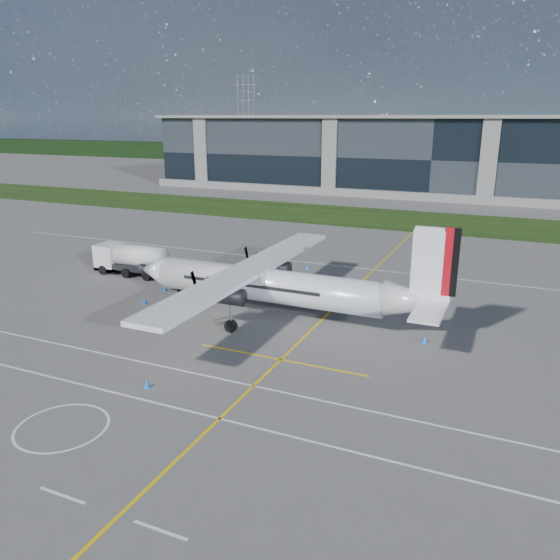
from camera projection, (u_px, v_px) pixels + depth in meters
name	position (u px, v px, depth m)	size (l,w,h in m)	color
ground	(393.00, 229.00, 77.26)	(400.00, 400.00, 0.00)	#5C5A57
grass_strip	(404.00, 220.00, 84.26)	(400.00, 18.00, 0.04)	black
terminal_building	(439.00, 157.00, 110.11)	(120.00, 20.00, 15.00)	black
tree_line	(468.00, 159.00, 163.92)	(400.00, 6.00, 6.00)	black
pylon_west	(246.00, 117.00, 200.33)	(9.00, 4.60, 30.00)	gray
yellow_taxiway_centerline	(352.00, 291.00, 49.84)	(0.20, 70.00, 0.01)	yellow
white_lane_line	(172.00, 407.00, 30.00)	(90.00, 0.15, 0.01)	white
turboprop_aircraft	(278.00, 267.00, 42.19)	(26.56, 27.54, 8.26)	white
fuel_tanker_truck	(127.00, 259.00, 54.96)	(8.26, 2.68, 3.10)	silver
baggage_tug	(194.00, 281.00, 49.64)	(3.20, 1.92, 1.92)	white
ground_crew_person	(238.00, 277.00, 51.08)	(0.77, 0.55, 1.90)	#F25907
safety_cone_portwing	(147.00, 384.00, 32.11)	(0.36, 0.36, 0.50)	#0E6EF7
safety_cone_stbdwing	(307.00, 267.00, 56.80)	(0.36, 0.36, 0.50)	#0E6EF7
safety_cone_nose_stbd	(165.00, 288.00, 49.98)	(0.36, 0.36, 0.50)	#0E6EF7
safety_cone_nose_port	(145.00, 301.00, 46.45)	(0.36, 0.36, 0.50)	#0E6EF7
safety_cone_tail	(425.00, 339.00, 38.45)	(0.36, 0.36, 0.50)	#0E6EF7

